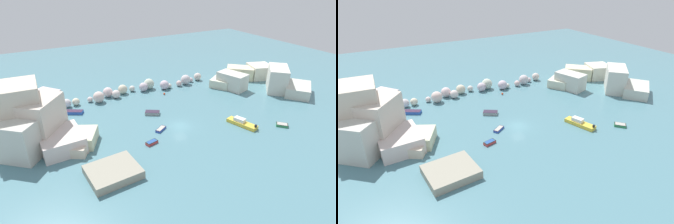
% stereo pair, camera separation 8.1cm
% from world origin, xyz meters
% --- Properties ---
extents(cove_water, '(160.00, 160.00, 0.00)m').
position_xyz_m(cove_water, '(0.00, 0.00, 0.00)').
color(cove_water, slate).
rests_on(cove_water, ground).
extents(cliff_headland_left, '(16.95, 16.57, 11.08)m').
position_xyz_m(cliff_headland_left, '(-25.44, 7.16, 3.97)').
color(cliff_headland_left, beige).
rests_on(cliff_headland_left, ground).
extents(cliff_headland_right, '(22.25, 25.36, 6.12)m').
position_xyz_m(cliff_headland_right, '(30.13, 8.95, 2.06)').
color(cliff_headland_right, beige).
rests_on(cliff_headland_right, ground).
extents(rock_breakwater, '(39.89, 4.80, 2.75)m').
position_xyz_m(rock_breakwater, '(-0.09, 20.30, 1.16)').
color(rock_breakwater, beige).
rests_on(rock_breakwater, ground).
extents(stone_dock, '(8.00, 7.00, 1.35)m').
position_xyz_m(stone_dock, '(-16.81, -8.11, 0.68)').
color(stone_dock, gray).
rests_on(stone_dock, ground).
extents(channel_buoy, '(0.51, 0.51, 0.51)m').
position_xyz_m(channel_buoy, '(4.93, 15.82, 0.26)').
color(channel_buoy, '#E04C28').
rests_on(channel_buoy, cove_water).
extents(moored_boat_0, '(2.39, 1.51, 0.55)m').
position_xyz_m(moored_boat_0, '(-7.82, -3.04, 0.29)').
color(moored_boat_0, '#C33B3C').
rests_on(moored_boat_0, cove_water).
extents(moored_boat_1, '(3.46, 2.98, 0.70)m').
position_xyz_m(moored_boat_1, '(-2.53, 7.47, 0.35)').
color(moored_boat_1, gray).
rests_on(moored_boat_1, cove_water).
extents(moored_boat_2, '(4.31, 3.34, 0.68)m').
position_xyz_m(moored_boat_2, '(-17.47, 16.21, 0.34)').
color(moored_boat_2, '#2C57B4').
rests_on(moored_boat_2, cove_water).
extents(moored_boat_3, '(3.48, 6.50, 1.43)m').
position_xyz_m(moored_boat_3, '(11.09, -5.63, 0.50)').
color(moored_boat_3, yellow).
rests_on(moored_boat_3, cove_water).
extents(moored_boat_4, '(2.72, 2.23, 0.44)m').
position_xyz_m(moored_boat_4, '(-4.12, 0.50, 0.23)').
color(moored_boat_4, '#2E50B7').
rests_on(moored_boat_4, cove_water).
extents(moored_boat_5, '(2.54, 2.60, 0.52)m').
position_xyz_m(moored_boat_5, '(17.95, -9.91, 0.27)').
color(moored_boat_5, '#328B50').
rests_on(moored_boat_5, cove_water).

